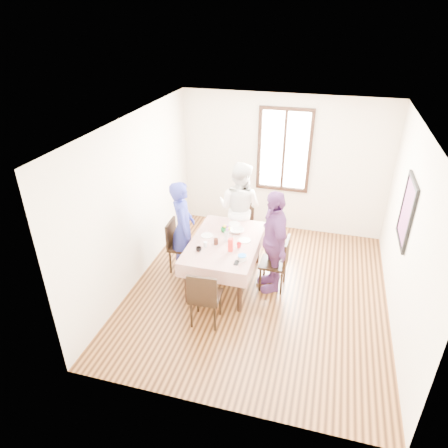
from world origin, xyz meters
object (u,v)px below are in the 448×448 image
at_px(chair_left, 182,246).
at_px(person_right, 274,242).
at_px(chair_far, 239,228).
at_px(chair_near, 206,296).
at_px(dining_table, 225,261).
at_px(chair_right, 273,263).
at_px(person_far, 240,209).
at_px(person_left, 182,228).

distance_m(chair_left, person_right, 1.61).
xyz_separation_m(chair_far, chair_near, (0.00, -2.05, 0.00)).
xyz_separation_m(dining_table, person_right, (0.77, 0.05, 0.48)).
xyz_separation_m(chair_right, person_right, (-0.02, -0.00, 0.40)).
xyz_separation_m(person_far, person_right, (0.77, -0.96, -0.01)).
bearing_deg(chair_far, person_left, 55.16).
bearing_deg(person_left, person_right, -116.20).
relative_size(chair_left, person_far, 0.53).
height_order(chair_left, chair_far, same).
bearing_deg(person_right, person_far, -165.44).
height_order(dining_table, person_left, person_left).
xyz_separation_m(person_left, person_right, (1.54, -0.09, 0.03)).
xyz_separation_m(chair_far, person_right, (0.77, -0.98, 0.40)).
bearing_deg(person_far, person_right, 142.55).
height_order(chair_far, chair_near, same).
distance_m(chair_far, person_left, 1.23).
height_order(chair_near, person_far, person_far).
height_order(person_left, person_right, person_right).
xyz_separation_m(chair_far, person_left, (-0.77, -0.89, 0.37)).
bearing_deg(dining_table, chair_right, 3.38).
xyz_separation_m(chair_left, person_left, (0.02, 0.00, 0.37)).
bearing_deg(chair_far, dining_table, 96.14).
height_order(person_far, person_right, person_far).
distance_m(chair_far, person_far, 0.41).
height_order(chair_left, person_far, person_far).
bearing_deg(dining_table, chair_far, 90.00).
xyz_separation_m(dining_table, chair_left, (-0.79, 0.14, 0.08)).
distance_m(chair_right, person_far, 1.31).
relative_size(person_far, person_right, 1.01).
distance_m(chair_near, person_left, 1.44).
xyz_separation_m(chair_right, chair_near, (-0.79, -1.07, 0.00)).
bearing_deg(chair_far, chair_left, 54.39).
bearing_deg(chair_right, chair_left, 87.88).
xyz_separation_m(chair_left, chair_right, (1.58, -0.09, 0.00)).
bearing_deg(person_far, chair_right, 143.31).
height_order(chair_far, person_left, person_left).
height_order(dining_table, chair_right, chair_right).
height_order(chair_right, chair_far, same).
xyz_separation_m(chair_left, chair_far, (0.79, 0.89, 0.00)).
distance_m(person_left, person_right, 1.54).
distance_m(dining_table, person_left, 0.90).
distance_m(chair_near, person_far, 2.07).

